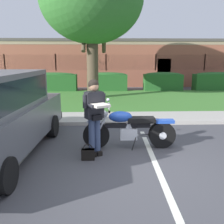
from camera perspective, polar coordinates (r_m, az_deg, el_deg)
ground_plane at (r=5.08m, az=6.64°, el=-12.58°), size 140.00×140.00×0.00m
curb_strip at (r=8.08m, az=3.27°, el=-2.50°), size 60.00×0.20×0.12m
concrete_walk at (r=8.91m, az=2.77°, el=-1.21°), size 60.00×1.50×0.08m
grass_lawn at (r=12.92m, az=1.28°, el=3.04°), size 60.00×6.70×0.06m
stall_stripe_0 at (r=5.51m, az=-21.28°, el=-11.29°), size 0.25×4.40×0.01m
stall_stripe_1 at (r=5.32m, az=9.97°, el=-11.47°), size 0.25×4.40×0.01m
motorcycle at (r=5.93m, az=4.92°, el=-3.86°), size 2.24×0.82×1.18m
rider_person at (r=5.32m, az=-4.08°, el=0.09°), size 0.59×0.67×1.70m
handbag at (r=5.34m, az=-5.63°, el=-9.58°), size 0.28×0.13×0.36m
hedge_left at (r=16.58m, az=-14.12°, el=6.92°), size 3.39×0.90×1.24m
hedge_center_left at (r=16.22m, az=-1.13°, el=7.18°), size 2.59×0.90×1.24m
hedge_center_right at (r=16.69m, az=11.77°, el=7.07°), size 2.50×0.90×1.24m
hedge_right at (r=17.93m, az=23.41°, el=6.67°), size 3.18×0.90×1.24m
brick_building at (r=22.86m, az=-1.52°, el=11.53°), size 21.90×9.11×3.54m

